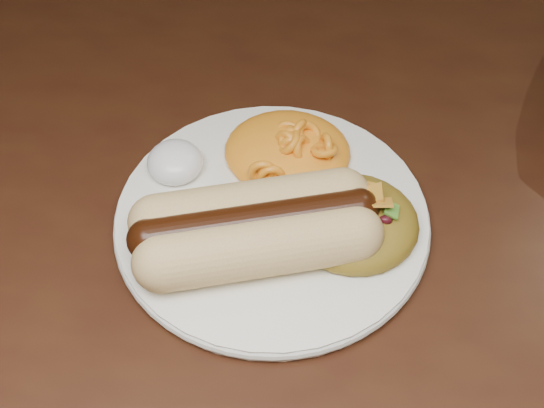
# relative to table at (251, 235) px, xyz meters

# --- Properties ---
(table) EXTENTS (1.60, 0.90, 0.75)m
(table) POSITION_rel_table_xyz_m (0.00, 0.00, 0.00)
(table) COLOR black
(table) RESTS_ON floor
(plate) EXTENTS (0.28, 0.28, 0.01)m
(plate) POSITION_rel_table_xyz_m (0.03, -0.06, 0.10)
(plate) COLOR white
(plate) RESTS_ON table
(hotdog) EXTENTS (0.14, 0.11, 0.04)m
(hotdog) POSITION_rel_table_xyz_m (0.02, -0.09, 0.12)
(hotdog) COLOR #FDD99C
(hotdog) RESTS_ON plate
(mac_and_cheese) EXTENTS (0.11, 0.10, 0.04)m
(mac_and_cheese) POSITION_rel_table_xyz_m (0.03, -0.00, 0.12)
(mac_and_cheese) COLOR #F5A41C
(mac_and_cheese) RESTS_ON plate
(sour_cream) EXTENTS (0.05, 0.05, 0.02)m
(sour_cream) POSITION_rel_table_xyz_m (-0.05, -0.03, 0.12)
(sour_cream) COLOR white
(sour_cream) RESTS_ON plate
(taco_salad) EXTENTS (0.09, 0.08, 0.04)m
(taco_salad) POSITION_rel_table_xyz_m (0.08, -0.06, 0.12)
(taco_salad) COLOR #A0520F
(taco_salad) RESTS_ON plate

